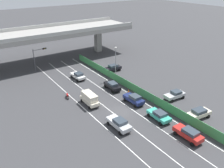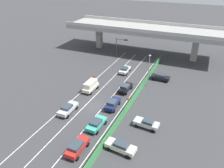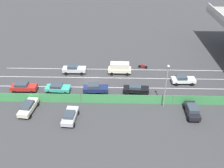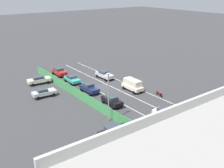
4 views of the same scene
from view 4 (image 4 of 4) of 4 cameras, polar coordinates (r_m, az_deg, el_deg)
ground_plane at (r=52.99m, az=-2.32°, el=-0.62°), size 300.00×300.00×0.00m
lane_line_left_edge at (r=51.42m, az=6.49°, el=-1.40°), size 0.14×48.75×0.01m
lane_line_mid_left at (r=49.27m, az=3.56°, el=-2.30°), size 0.14×48.75×0.01m
lane_line_mid_right at (r=47.27m, az=0.38°, el=-3.27°), size 0.14×48.75×0.01m
lane_line_right_edge at (r=45.45m, az=-3.08°, el=-4.31°), size 0.14×48.75×0.01m
green_fence at (r=44.47m, az=-4.49°, el=-3.75°), size 0.10×44.85×1.67m
car_sedan_navy at (r=50.10m, az=-4.89°, el=-0.79°), size 2.10×4.39×1.72m
car_sedan_silver at (r=57.45m, az=-1.62°, el=2.04°), size 2.06×4.58×1.66m
car_hatchback_white at (r=41.01m, az=11.36°, el=-6.20°), size 2.10×4.34×1.61m
car_van_cream at (r=50.70m, az=4.37°, el=-0.11°), size 2.09×4.49×2.27m
car_sedan_black at (r=44.74m, az=-0.04°, el=-3.45°), size 2.13×4.47×1.58m
car_sedan_red at (r=60.61m, az=-11.18°, el=2.66°), size 1.96×4.44×1.67m
car_taxi_teal at (r=55.51m, az=-8.47°, el=1.10°), size 2.23×4.36×1.52m
motorcycle at (r=49.33m, az=10.00°, el=-1.98°), size 0.74×1.91×0.93m
parked_sedan_cream at (r=56.17m, az=-15.25°, el=0.89°), size 4.71×2.29×1.65m
parked_wagon_silver at (r=49.53m, az=-14.30°, el=-1.71°), size 4.33×2.24×1.60m
parked_sedan_dark at (r=35.71m, az=0.46°, el=-9.94°), size 4.38×1.99×1.67m
street_lamp at (r=38.12m, az=-0.76°, el=-1.87°), size 0.60×0.36×7.49m
traffic_cone at (r=46.30m, az=-4.18°, el=-3.39°), size 0.47×0.47×0.74m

